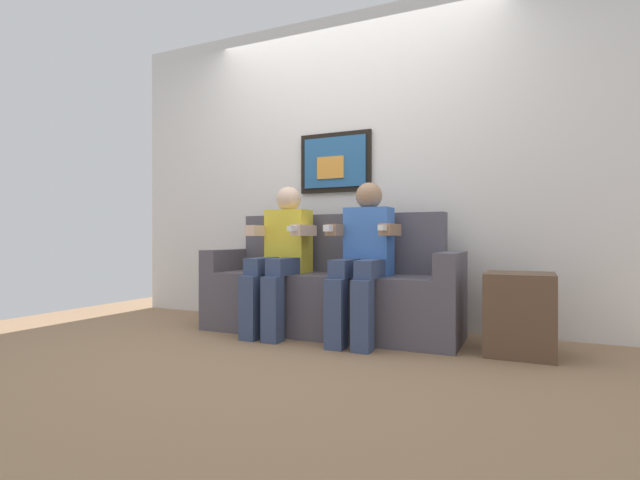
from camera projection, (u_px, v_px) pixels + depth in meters
ground_plane at (311, 342)px, 3.18m from camera, size 5.63×5.63×0.00m
back_wall_assembly at (350, 168)px, 3.88m from camera, size 4.33×0.10×2.60m
couch at (330, 291)px, 3.48m from camera, size 1.93×0.58×0.90m
person_on_left at (281, 253)px, 3.46m from camera, size 0.46×0.56×1.11m
person_on_right at (363, 254)px, 3.19m from camera, size 0.46×0.56×1.11m
side_table_right at (520, 314)px, 2.84m from camera, size 0.40×0.40×0.50m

